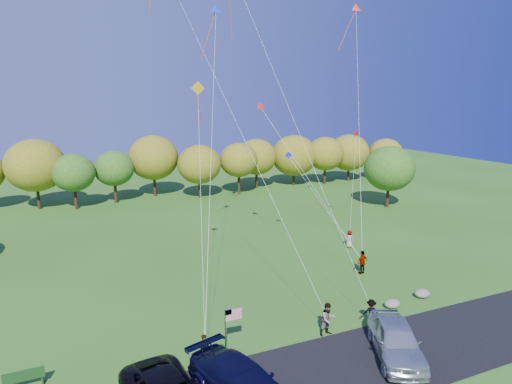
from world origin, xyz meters
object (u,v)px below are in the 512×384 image
(flyer_c, at_px, (371,312))
(park_bench, at_px, (24,378))
(flyer_e, at_px, (349,239))
(flyer_b, at_px, (328,319))
(flyer_d, at_px, (362,262))
(minivan_silver, at_px, (396,340))
(flyer_a, at_px, (205,349))
(trash_barrel, at_px, (158,367))

(flyer_c, height_order, park_bench, flyer_c)
(flyer_c, xyz_separation_m, flyer_e, (7.11, 12.13, 0.02))
(flyer_b, bearing_deg, park_bench, 170.92)
(flyer_c, bearing_deg, flyer_d, -95.55)
(minivan_silver, relative_size, flyer_b, 2.85)
(flyer_b, height_order, flyer_c, flyer_b)
(flyer_c, height_order, flyer_e, flyer_e)
(flyer_c, relative_size, flyer_e, 0.98)
(flyer_a, relative_size, flyer_b, 0.81)
(flyer_a, distance_m, flyer_e, 21.01)
(minivan_silver, height_order, flyer_e, minivan_silver)
(flyer_b, bearing_deg, trash_barrel, 176.13)
(flyer_d, xyz_separation_m, trash_barrel, (-16.93, -6.53, -0.51))
(flyer_b, height_order, flyer_e, flyer_b)
(flyer_c, distance_m, flyer_e, 14.06)
(flyer_a, height_order, flyer_c, flyer_c)
(minivan_silver, height_order, flyer_d, minivan_silver)
(flyer_e, distance_m, trash_barrel, 23.05)
(flyer_d, xyz_separation_m, park_bench, (-22.76, -5.06, -0.39))
(trash_barrel, bearing_deg, flyer_d, 21.09)
(flyer_c, bearing_deg, trash_barrel, 27.37)
(flyer_e, bearing_deg, flyer_a, 92.27)
(flyer_a, xyz_separation_m, park_bench, (-8.23, 1.40, -0.25))
(flyer_e, relative_size, park_bench, 0.89)
(flyer_a, distance_m, park_bench, 8.35)
(flyer_a, distance_m, flyer_d, 15.91)
(minivan_silver, bearing_deg, flyer_a, -175.05)
(flyer_a, height_order, trash_barrel, flyer_a)
(flyer_b, height_order, flyer_d, flyer_b)
(flyer_c, height_order, trash_barrel, flyer_c)
(flyer_b, relative_size, park_bench, 1.07)
(park_bench, bearing_deg, flyer_c, -6.12)
(park_bench, height_order, trash_barrel, park_bench)
(flyer_a, xyz_separation_m, trash_barrel, (-2.39, -0.07, -0.37))
(flyer_a, height_order, park_bench, flyer_a)
(flyer_c, xyz_separation_m, trash_barrel, (-12.56, 0.10, -0.37))
(flyer_a, xyz_separation_m, flyer_e, (17.27, 11.96, 0.02))
(minivan_silver, bearing_deg, flyer_e, 88.46)
(flyer_b, height_order, park_bench, flyer_b)
(park_bench, bearing_deg, flyer_d, 11.29)
(flyer_a, height_order, flyer_b, flyer_b)
(flyer_e, relative_size, trash_barrel, 1.97)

